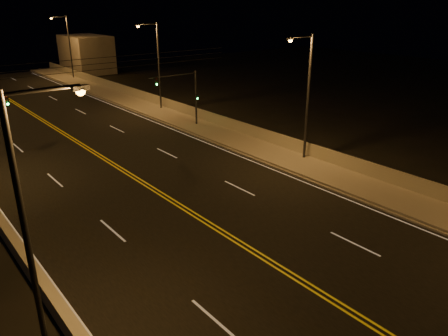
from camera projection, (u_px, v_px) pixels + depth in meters
road at (178, 204)px, 26.46m from camera, size 18.00×120.00×0.02m
sidewalk at (299, 163)px, 32.72m from camera, size 3.60×120.00×0.30m
curb at (281, 170)px, 31.65m from camera, size 0.14×120.00×0.15m
parapet_wall at (314, 150)px, 33.45m from camera, size 0.30×120.00×1.00m
jersey_barrier at (18, 249)px, 20.98m from camera, size 0.45×120.00×0.81m
distant_building_right at (86, 54)px, 73.61m from camera, size 6.00×10.00×6.00m
parapet_rail at (314, 144)px, 33.26m from camera, size 0.06×120.00×0.06m
lane_markings at (178, 205)px, 26.40m from camera, size 17.32×116.00×0.00m
streetlight_1 at (306, 91)px, 31.52m from camera, size 2.55×0.28×9.40m
streetlight_2 at (156, 61)px, 46.80m from camera, size 2.55×0.28×9.40m
streetlight_3 at (68, 43)px, 65.74m from camera, size 2.55×0.28×9.40m
streetlight_4 at (33, 220)px, 13.18m from camera, size 2.55×0.28×9.40m
traffic_signal_right at (186, 93)px, 40.77m from camera, size 5.11×0.31×5.42m
overhead_wires at (100, 64)px, 30.69m from camera, size 22.00×0.03×0.83m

